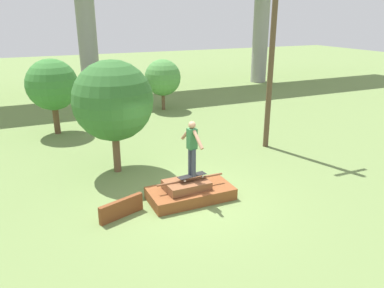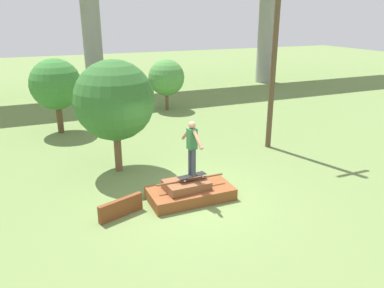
{
  "view_description": "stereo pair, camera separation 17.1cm",
  "coord_description": "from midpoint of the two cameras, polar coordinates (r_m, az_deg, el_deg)",
  "views": [
    {
      "loc": [
        -3.7,
        -8.36,
        4.77
      ],
      "look_at": [
        0.04,
        -0.0,
        1.57
      ],
      "focal_mm": 35.0,
      "sensor_mm": 36.0,
      "label": 1
    },
    {
      "loc": [
        -3.55,
        -8.43,
        4.77
      ],
      "look_at": [
        0.04,
        -0.0,
        1.57
      ],
      "focal_mm": 35.0,
      "sensor_mm": 36.0,
      "label": 2
    }
  ],
  "objects": [
    {
      "name": "skater",
      "position": [
        9.72,
        -0.5,
        -0.18
      ],
      "size": [
        0.24,
        1.05,
        1.5
      ],
      "color": "#383D4C",
      "rests_on": "skateboard"
    },
    {
      "name": "ground_plane",
      "position": [
        10.32,
        -0.71,
        -8.31
      ],
      "size": [
        80.0,
        80.0,
        0.0
      ],
      "primitive_type": "plane",
      "color": "olive"
    },
    {
      "name": "scrap_pile",
      "position": [
        10.21,
        -0.83,
        -7.27
      ],
      "size": [
        2.26,
        1.17,
        0.6
      ],
      "color": "brown",
      "rests_on": "ground_plane"
    },
    {
      "name": "scrap_plank_loose",
      "position": [
        9.53,
        -11.23,
        -9.6
      ],
      "size": [
        1.18,
        0.52,
        0.46
      ],
      "color": "brown",
      "rests_on": "ground_plane"
    },
    {
      "name": "tree_behind_right",
      "position": [
        16.34,
        -20.84,
        8.42
      ],
      "size": [
        2.07,
        2.07,
        3.1
      ],
      "color": "brown",
      "rests_on": "ground_plane"
    },
    {
      "name": "tree_behind_left",
      "position": [
        11.59,
        -12.37,
        6.43
      ],
      "size": [
        2.45,
        2.45,
        3.52
      ],
      "color": "brown",
      "rests_on": "ground_plane"
    },
    {
      "name": "tree_mid_back",
      "position": [
        19.47,
        -4.74,
        10.05
      ],
      "size": [
        1.85,
        1.85,
        2.61
      ],
      "color": "brown",
      "rests_on": "ground_plane"
    },
    {
      "name": "skateboard",
      "position": [
        10.04,
        -0.49,
        -4.85
      ],
      "size": [
        0.81,
        0.32,
        0.09
      ],
      "color": "black",
      "rests_on": "scrap_pile"
    },
    {
      "name": "utility_pole",
      "position": [
        13.71,
        11.89,
        16.18
      ],
      "size": [
        1.3,
        0.2,
        8.01
      ],
      "color": "brown",
      "rests_on": "ground_plane"
    }
  ]
}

